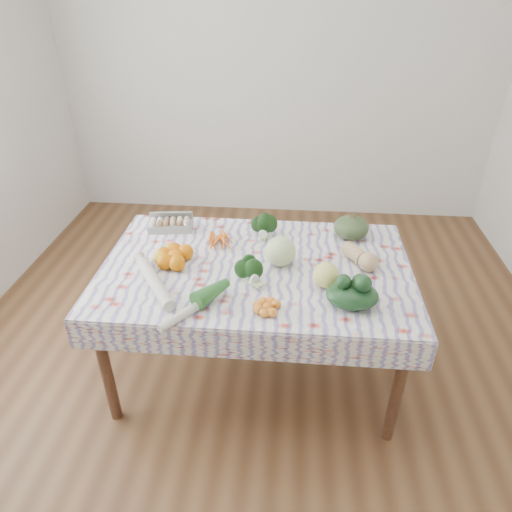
{
  "coord_description": "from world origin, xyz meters",
  "views": [
    {
      "loc": [
        0.18,
        -2.05,
        2.1
      ],
      "look_at": [
        0.0,
        0.0,
        0.82
      ],
      "focal_mm": 32.0,
      "sensor_mm": 36.0,
      "label": 1
    }
  ],
  "objects_px": {
    "butternut_squash": "(361,255)",
    "grapefruit": "(326,275)",
    "cabbage": "(280,251)",
    "egg_carton": "(170,226)",
    "dining_table": "(256,278)",
    "kabocha_squash": "(351,227)"
  },
  "relations": [
    {
      "from": "dining_table",
      "to": "cabbage",
      "type": "bearing_deg",
      "value": 9.26
    },
    {
      "from": "butternut_squash",
      "to": "grapefruit",
      "type": "xyz_separation_m",
      "value": [
        -0.2,
        -0.22,
        0.01
      ]
    },
    {
      "from": "dining_table",
      "to": "grapefruit",
      "type": "relative_size",
      "value": 12.41
    },
    {
      "from": "cabbage",
      "to": "grapefruit",
      "type": "height_order",
      "value": "cabbage"
    },
    {
      "from": "dining_table",
      "to": "kabocha_squash",
      "type": "distance_m",
      "value": 0.66
    },
    {
      "from": "kabocha_squash",
      "to": "butternut_squash",
      "type": "bearing_deg",
      "value": -84.6
    },
    {
      "from": "egg_carton",
      "to": "grapefruit",
      "type": "height_order",
      "value": "grapefruit"
    },
    {
      "from": "kabocha_squash",
      "to": "butternut_squash",
      "type": "xyz_separation_m",
      "value": [
        0.03,
        -0.29,
        -0.01
      ]
    },
    {
      "from": "egg_carton",
      "to": "dining_table",
      "type": "bearing_deg",
      "value": -39.05
    },
    {
      "from": "egg_carton",
      "to": "cabbage",
      "type": "xyz_separation_m",
      "value": [
        0.68,
        -0.32,
        0.05
      ]
    },
    {
      "from": "egg_carton",
      "to": "cabbage",
      "type": "distance_m",
      "value": 0.75
    },
    {
      "from": "kabocha_squash",
      "to": "grapefruit",
      "type": "height_order",
      "value": "kabocha_squash"
    },
    {
      "from": "butternut_squash",
      "to": "grapefruit",
      "type": "relative_size",
      "value": 1.83
    },
    {
      "from": "dining_table",
      "to": "cabbage",
      "type": "relative_size",
      "value": 9.79
    },
    {
      "from": "egg_carton",
      "to": "butternut_squash",
      "type": "bearing_deg",
      "value": -21.6
    },
    {
      "from": "cabbage",
      "to": "butternut_squash",
      "type": "height_order",
      "value": "cabbage"
    },
    {
      "from": "dining_table",
      "to": "grapefruit",
      "type": "xyz_separation_m",
      "value": [
        0.36,
        -0.16,
        0.15
      ]
    },
    {
      "from": "cabbage",
      "to": "grapefruit",
      "type": "distance_m",
      "value": 0.3
    },
    {
      "from": "dining_table",
      "to": "butternut_squash",
      "type": "height_order",
      "value": "butternut_squash"
    },
    {
      "from": "dining_table",
      "to": "egg_carton",
      "type": "height_order",
      "value": "egg_carton"
    },
    {
      "from": "egg_carton",
      "to": "cabbage",
      "type": "bearing_deg",
      "value": -32.55
    },
    {
      "from": "grapefruit",
      "to": "kabocha_squash",
      "type": "bearing_deg",
      "value": 71.79
    }
  ]
}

